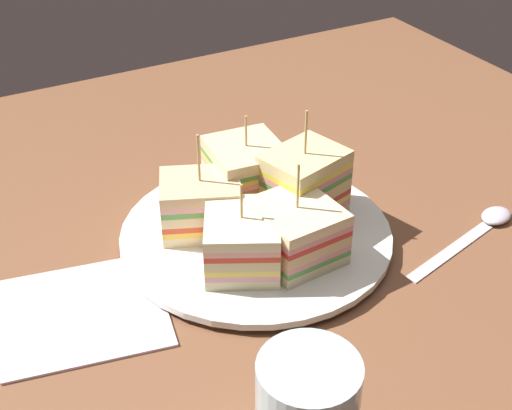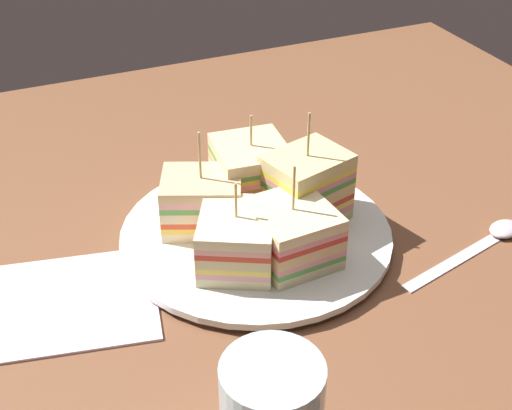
# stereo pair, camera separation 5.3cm
# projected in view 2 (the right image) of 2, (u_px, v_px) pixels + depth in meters

# --- Properties ---
(ground_plane) EXTENTS (1.04, 0.90, 0.02)m
(ground_plane) POSITION_uv_depth(u_px,v_px,m) (256.00, 248.00, 0.71)
(ground_plane) COLOR brown
(plate) EXTENTS (0.26, 0.26, 0.01)m
(plate) POSITION_uv_depth(u_px,v_px,m) (256.00, 235.00, 0.70)
(plate) COLOR white
(plate) RESTS_ON ground_plane
(sandwich_wedge_0) EXTENTS (0.09, 0.08, 0.12)m
(sandwich_wedge_0) POSITION_uv_depth(u_px,v_px,m) (304.00, 186.00, 0.69)
(sandwich_wedge_0) COLOR #CFC27C
(sandwich_wedge_0) RESTS_ON plate
(sandwich_wedge_1) EXTENTS (0.08, 0.08, 0.10)m
(sandwich_wedge_1) POSITION_uv_depth(u_px,v_px,m) (251.00, 174.00, 0.72)
(sandwich_wedge_1) COLOR beige
(sandwich_wedge_1) RESTS_ON plate
(sandwich_wedge_2) EXTENTS (0.09, 0.08, 0.10)m
(sandwich_wedge_2) POSITION_uv_depth(u_px,v_px,m) (203.00, 202.00, 0.69)
(sandwich_wedge_2) COLOR beige
(sandwich_wedge_2) RESTS_ON plate
(sandwich_wedge_3) EXTENTS (0.09, 0.10, 0.09)m
(sandwich_wedge_3) POSITION_uv_depth(u_px,v_px,m) (237.00, 240.00, 0.64)
(sandwich_wedge_3) COLOR beige
(sandwich_wedge_3) RESTS_ON plate
(sandwich_wedge_4) EXTENTS (0.07, 0.08, 0.10)m
(sandwich_wedge_4) POSITION_uv_depth(u_px,v_px,m) (292.00, 234.00, 0.64)
(sandwich_wedge_4) COLOR beige
(sandwich_wedge_4) RESTS_ON plate
(chip_pile) EXTENTS (0.06, 0.07, 0.02)m
(chip_pile) POSITION_uv_depth(u_px,v_px,m) (243.00, 216.00, 0.70)
(chip_pile) COLOR #F1CC81
(chip_pile) RESTS_ON plate
(spoon) EXTENTS (0.16, 0.06, 0.01)m
(spoon) POSITION_uv_depth(u_px,v_px,m) (491.00, 238.00, 0.70)
(spoon) COLOR silver
(spoon) RESTS_ON ground_plane
(napkin) EXTENTS (0.16, 0.15, 0.01)m
(napkin) POSITION_uv_depth(u_px,v_px,m) (76.00, 300.00, 0.62)
(napkin) COLOR silver
(napkin) RESTS_ON ground_plane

